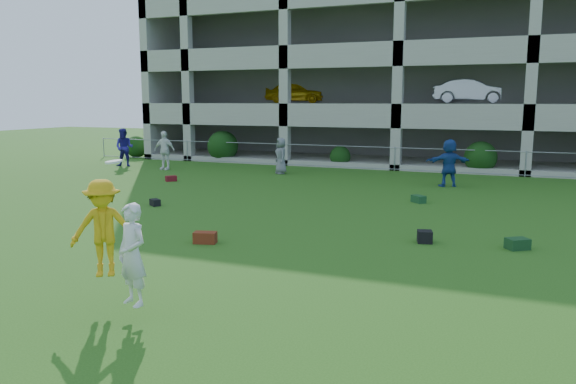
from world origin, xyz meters
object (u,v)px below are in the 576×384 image
at_px(bystander_a, 124,147).
at_px(frisbee_contest, 110,235).
at_px(bystander_b, 164,150).
at_px(bystander_c, 281,156).
at_px(bystander_d, 449,163).
at_px(crate_d, 425,237).
at_px(parking_garage, 426,59).

height_order(bystander_a, frisbee_contest, frisbee_contest).
bearing_deg(bystander_b, bystander_c, 2.95).
relative_size(bystander_c, bystander_d, 0.89).
distance_m(bystander_a, frisbee_contest, 21.34).
bearing_deg(crate_d, bystander_c, 127.92).
relative_size(bystander_c, frisbee_contest, 0.75).
xyz_separation_m(frisbee_contest, parking_garage, (0.55, 29.11, 4.75)).
distance_m(bystander_b, frisbee_contest, 19.45).
xyz_separation_m(crate_d, parking_garage, (-3.62, 22.65, 5.86)).
bearing_deg(bystander_d, bystander_a, -26.94).
relative_size(bystander_b, frisbee_contest, 0.85).
xyz_separation_m(bystander_a, crate_d, (17.23, -10.42, -0.86)).
bearing_deg(bystander_c, bystander_d, 40.76).
bearing_deg(bystander_d, frisbee_contest, 52.95).
distance_m(bystander_a, bystander_d, 16.71).
xyz_separation_m(bystander_a, frisbee_contest, (13.06, -16.87, 0.26)).
distance_m(bystander_a, bystander_c, 8.84).
bearing_deg(frisbee_contest, bystander_c, 103.79).
relative_size(bystander_a, crate_d, 5.75).
bearing_deg(crate_d, frisbee_contest, -122.87).
relative_size(bystander_b, crate_d, 5.57).
relative_size(bystander_a, bystander_d, 1.04).
distance_m(crate_d, parking_garage, 23.68).
bearing_deg(bystander_d, parking_garage, -101.02).
relative_size(bystander_d, crate_d, 5.52).
bearing_deg(bystander_a, bystander_c, -14.03).
xyz_separation_m(bystander_b, parking_garage, (10.85, 12.61, 5.04)).
relative_size(bystander_a, frisbee_contest, 0.87).
xyz_separation_m(bystander_c, bystander_d, (7.86, -1.13, 0.11)).
height_order(bystander_b, frisbee_contest, frisbee_contest).
bearing_deg(parking_garage, bystander_c, -111.96).
distance_m(frisbee_contest, parking_garage, 29.50).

